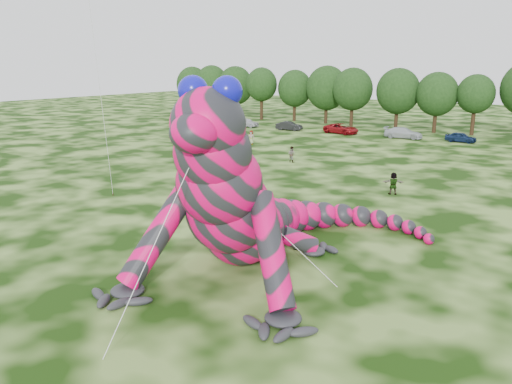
{
  "coord_description": "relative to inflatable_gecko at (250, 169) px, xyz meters",
  "views": [
    {
      "loc": [
        16.8,
        -19.71,
        10.09
      ],
      "look_at": [
        3.27,
        -0.38,
        4.0
      ],
      "focal_mm": 35.0,
      "sensor_mm": 36.0,
      "label": 1
    }
  ],
  "objects": [
    {
      "name": "car_1",
      "position": [
        -25.73,
        46.23,
        -4.15
      ],
      "size": [
        4.31,
        2.08,
        1.36
      ],
      "primitive_type": "imported",
      "rotation": [
        0.0,
        0.0,
        1.73
      ],
      "color": "black",
      "rests_on": "ground"
    },
    {
      "name": "tree_3",
      "position": [
        -37.93,
        56.45,
        -0.11
      ],
      "size": [
        5.81,
        5.23,
        9.44
      ],
      "primitive_type": null,
      "color": "black",
      "rests_on": "ground"
    },
    {
      "name": "spectator_4",
      "position": [
        -22.54,
        31.61,
        -3.96
      ],
      "size": [
        1.0,
        0.83,
        1.75
      ],
      "primitive_type": "imported",
      "rotation": [
        0.0,
        0.0,
        0.36
      ],
      "color": "gray",
      "rests_on": "ground"
    },
    {
      "name": "tree_6",
      "position": [
        -19.77,
        56.07,
        -0.09
      ],
      "size": [
        6.52,
        5.86,
        9.49
      ],
      "primitive_type": null,
      "color": "black",
      "rests_on": "ground"
    },
    {
      "name": "car_3",
      "position": [
        -8.26,
        48.02,
        -4.08
      ],
      "size": [
        5.4,
        2.66,
        1.51
      ],
      "primitive_type": "imported",
      "rotation": [
        0.0,
        0.0,
        1.68
      ],
      "color": "#B6BBC1",
      "rests_on": "ground"
    },
    {
      "name": "ground",
      "position": [
        -2.22,
        -0.62,
        -4.83
      ],
      "size": [
        240.0,
        240.0,
        0.0
      ],
      "primitive_type": "plane",
      "color": "#16330A",
      "rests_on": "ground"
    },
    {
      "name": "spectator_5",
      "position": [
        1.49,
        17.34,
        -3.94
      ],
      "size": [
        1.71,
        1.25,
        1.79
      ],
      "primitive_type": "imported",
      "rotation": [
        0.0,
        0.0,
        3.64
      ],
      "color": "gray",
      "rests_on": "ground"
    },
    {
      "name": "inflatable_gecko",
      "position": [
        0.0,
        0.0,
        0.0
      ],
      "size": [
        20.71,
        22.88,
        9.67
      ],
      "primitive_type": null,
      "rotation": [
        0.0,
        0.0,
        0.26
      ],
      "color": "#E10359",
      "rests_on": "ground"
    },
    {
      "name": "tree_2",
      "position": [
        -45.23,
        58.15,
        -0.01
      ],
      "size": [
        7.04,
        6.34,
        9.64
      ],
      "primitive_type": null,
      "color": "black",
      "rests_on": "ground"
    },
    {
      "name": "tree_1",
      "position": [
        -50.57,
        57.44,
        0.07
      ],
      "size": [
        6.74,
        6.07,
        9.81
      ],
      "primitive_type": null,
      "color": "black",
      "rests_on": "ground"
    },
    {
      "name": "tree_4",
      "position": [
        -31.86,
        58.1,
        -0.31
      ],
      "size": [
        6.22,
        5.6,
        9.06
      ],
      "primitive_type": null,
      "color": "black",
      "rests_on": "ground"
    },
    {
      "name": "tree_7",
      "position": [
        -12.3,
        56.19,
        -0.1
      ],
      "size": [
        6.68,
        6.01,
        9.48
      ],
      "primitive_type": null,
      "color": "black",
      "rests_on": "ground"
    },
    {
      "name": "tree_0",
      "position": [
        -56.77,
        58.62,
        -0.08
      ],
      "size": [
        6.91,
        6.22,
        9.51
      ],
      "primitive_type": null,
      "color": "black",
      "rests_on": "ground"
    },
    {
      "name": "spectator_1",
      "position": [
        -12.03,
        24.22,
        -4.0
      ],
      "size": [
        0.87,
        0.71,
        1.67
      ],
      "primitive_type": "imported",
      "rotation": [
        0.0,
        0.0,
        3.05
      ],
      "color": "gray",
      "rests_on": "ground"
    },
    {
      "name": "car_2",
      "position": [
        -17.4,
        47.38,
        -4.09
      ],
      "size": [
        5.69,
        3.36,
        1.48
      ],
      "primitive_type": "imported",
      "rotation": [
        0.0,
        0.0,
        1.39
      ],
      "color": "maroon",
      "rests_on": "ground"
    },
    {
      "name": "car_0",
      "position": [
        -33.76,
        46.04,
        -4.12
      ],
      "size": [
        4.24,
        1.76,
        1.44
      ],
      "primitive_type": "imported",
      "rotation": [
        0.0,
        0.0,
        1.59
      ],
      "color": "silver",
      "rests_on": "ground"
    },
    {
      "name": "tree_5",
      "position": [
        -25.34,
        57.82,
        0.06
      ],
      "size": [
        7.16,
        6.44,
        9.8
      ],
      "primitive_type": null,
      "color": "black",
      "rests_on": "ground"
    },
    {
      "name": "tree_8",
      "position": [
        -6.43,
        56.37,
        -0.36
      ],
      "size": [
        6.14,
        5.53,
        8.94
      ],
      "primitive_type": null,
      "color": "black",
      "rests_on": "ground"
    },
    {
      "name": "tree_9",
      "position": [
        -1.15,
        56.73,
        -0.5
      ],
      "size": [
        5.27,
        4.74,
        8.68
      ],
      "primitive_type": null,
      "color": "black",
      "rests_on": "ground"
    },
    {
      "name": "car_4",
      "position": [
        -0.8,
        48.82,
        -4.17
      ],
      "size": [
        4.03,
        1.87,
        1.34
      ],
      "primitive_type": "imported",
      "rotation": [
        0.0,
        0.0,
        1.49
      ],
      "color": "#112245",
      "rests_on": "ground"
    }
  ]
}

